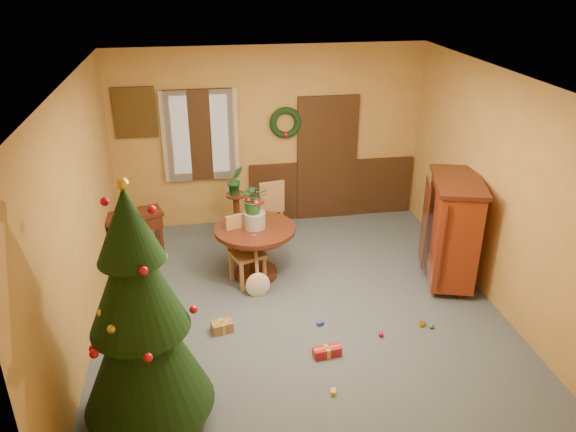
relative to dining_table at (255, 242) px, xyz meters
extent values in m
plane|color=#384051|center=(0.46, -0.90, -0.53)|extent=(5.50, 5.50, 0.00)
plane|color=silver|center=(0.46, -0.90, 2.37)|extent=(5.50, 5.50, 0.00)
plane|color=olive|center=(0.46, 1.85, 0.92)|extent=(5.00, 0.00, 5.00)
plane|color=olive|center=(0.46, -3.65, 0.92)|extent=(5.00, 0.00, 5.00)
plane|color=olive|center=(-2.04, -0.90, 0.92)|extent=(0.00, 5.50, 5.50)
plane|color=olive|center=(2.96, -0.90, 0.92)|extent=(0.00, 5.50, 5.50)
cube|color=black|center=(1.51, 1.81, -0.03)|extent=(2.80, 0.06, 1.00)
cube|color=black|center=(1.41, 1.80, 0.52)|extent=(1.00, 0.08, 2.10)
cube|color=white|center=(1.41, 1.83, 0.47)|extent=(0.80, 0.03, 1.90)
cube|color=black|center=(-0.64, 1.80, 1.02)|extent=(1.05, 0.08, 1.45)
cube|color=white|center=(-0.64, 1.83, 1.02)|extent=(0.88, 0.03, 1.25)
cube|color=white|center=(-1.02, 1.75, 1.02)|extent=(0.42, 0.02, 1.45)
cube|color=white|center=(-0.26, 1.75, 1.02)|extent=(0.42, 0.02, 1.45)
torus|color=black|center=(0.71, 1.77, 1.17)|extent=(0.51, 0.11, 0.51)
cube|color=#4C3819|center=(-1.59, 1.81, 1.42)|extent=(0.62, 0.05, 0.78)
cube|color=gray|center=(-1.59, 1.84, 1.42)|extent=(0.48, 0.02, 0.62)
cylinder|color=#32180B|center=(0.00, 0.00, 0.20)|extent=(1.11, 1.11, 0.06)
cylinder|color=#32180B|center=(0.00, 0.00, 0.14)|extent=(0.99, 0.99, 0.04)
cylinder|color=#32180B|center=(0.00, 0.00, -0.16)|extent=(0.18, 0.18, 0.62)
cylinder|color=#32180B|center=(0.00, 0.00, -0.49)|extent=(0.60, 0.60, 0.10)
cylinder|color=slate|center=(0.00, 0.00, 0.34)|extent=(0.30, 0.30, 0.22)
imported|color=#1E4C23|center=(0.00, 0.00, 0.66)|extent=(0.38, 0.33, 0.42)
cube|color=olive|center=(-0.13, -0.15, -0.09)|extent=(0.54, 0.54, 0.05)
cube|color=olive|center=(-0.19, 0.03, 0.18)|extent=(0.41, 0.18, 0.50)
cube|color=olive|center=(-0.03, 0.07, -0.32)|extent=(0.06, 0.06, 0.43)
cube|color=olive|center=(-0.35, -0.05, -0.32)|extent=(0.06, 0.06, 0.43)
cube|color=olive|center=(0.09, -0.25, -0.32)|extent=(0.06, 0.06, 0.43)
cube|color=olive|center=(-0.23, -0.37, -0.32)|extent=(0.06, 0.06, 0.43)
cube|color=olive|center=(0.37, 1.40, -0.10)|extent=(0.46, 0.46, 0.05)
cube|color=olive|center=(0.40, 1.22, 0.15)|extent=(0.40, 0.11, 0.48)
cube|color=olive|center=(0.24, 1.21, -0.33)|extent=(0.05, 0.05, 0.41)
cube|color=olive|center=(0.56, 1.27, -0.33)|extent=(0.05, 0.05, 0.41)
cube|color=olive|center=(0.18, 1.53, -0.33)|extent=(0.05, 0.05, 0.41)
cube|color=olive|center=(0.51, 1.59, -0.33)|extent=(0.05, 0.05, 0.41)
cylinder|color=#32180B|center=(-0.17, 1.09, -0.14)|extent=(0.10, 0.10, 0.79)
cylinder|color=#32180B|center=(-0.17, 1.09, 0.26)|extent=(0.32, 0.32, 0.03)
imported|color=#19471E|center=(-0.17, 1.09, 0.51)|extent=(0.30, 0.27, 0.46)
cylinder|color=#382111|center=(-1.29, -2.52, -0.40)|extent=(0.16, 0.16, 0.27)
cone|color=black|center=(-1.29, -2.52, 0.41)|extent=(1.22, 1.22, 1.44)
cone|color=black|center=(-1.29, -2.52, 1.07)|extent=(0.89, 0.89, 1.05)
cone|color=black|center=(-1.29, -2.52, 1.57)|extent=(0.58, 0.58, 0.67)
sphere|color=gold|center=(-1.29, -2.52, 1.93)|extent=(0.11, 0.11, 0.11)
cube|color=#32180B|center=(-1.69, 0.80, 0.18)|extent=(0.91, 0.63, 0.05)
cube|color=#32180B|center=(-1.69, 0.80, 0.05)|extent=(0.85, 0.58, 0.18)
cube|color=#32180B|center=(-2.04, 0.80, -0.19)|extent=(0.13, 0.29, 0.68)
cube|color=#32180B|center=(-1.34, 0.80, -0.19)|extent=(0.13, 0.29, 0.68)
cube|color=#63260B|center=(2.61, -0.52, 0.23)|extent=(0.84, 1.21, 1.36)
cube|color=#32180B|center=(2.61, -0.52, 0.93)|extent=(0.92, 1.29, 0.05)
cylinder|color=#32180B|center=(2.61, -0.98, -0.49)|extent=(0.08, 0.08, 0.10)
cylinder|color=#32180B|center=(2.61, -0.06, -0.49)|extent=(0.08, 0.08, 0.10)
cube|color=brown|center=(-1.50, -2.74, -0.46)|extent=(0.37, 0.34, 0.16)
cube|color=gold|center=(-1.50, -2.74, -0.46)|extent=(0.28, 0.18, 0.16)
cube|color=gold|center=(-1.50, -2.74, -0.46)|extent=(0.15, 0.21, 0.16)
cube|color=#A4151D|center=(-1.21, -2.60, -0.43)|extent=(0.24, 0.24, 0.21)
cube|color=gold|center=(-1.21, -2.60, -0.43)|extent=(0.21, 0.06, 0.21)
cube|color=gold|center=(-1.21, -2.60, -0.43)|extent=(0.06, 0.21, 0.21)
cube|color=brown|center=(-0.54, -1.22, -0.47)|extent=(0.28, 0.22, 0.13)
cube|color=gold|center=(-0.54, -1.22, -0.47)|extent=(0.25, 0.08, 0.13)
cube|color=gold|center=(-0.54, -1.22, -0.47)|extent=(0.07, 0.18, 0.13)
cube|color=#A4151D|center=(0.60, -1.87, -0.48)|extent=(0.33, 0.17, 0.11)
cube|color=gold|center=(0.60, -1.87, -0.48)|extent=(0.32, 0.06, 0.11)
cube|color=gold|center=(0.60, -1.87, -0.48)|extent=(0.06, 0.14, 0.11)
cube|color=#243F9F|center=(0.65, -1.29, -0.51)|extent=(0.09, 0.08, 0.05)
sphere|color=#238331|center=(1.96, -1.57, -0.50)|extent=(0.06, 0.06, 0.06)
cube|color=gold|center=(0.53, -2.47, -0.51)|extent=(0.07, 0.09, 0.05)
sphere|color=red|center=(1.31, -1.63, -0.50)|extent=(0.06, 0.06, 0.06)
cube|color=gold|center=(1.87, -1.51, -0.51)|extent=(0.09, 0.08, 0.05)
camera|label=1|loc=(-0.66, -6.82, 3.57)|focal=35.00mm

